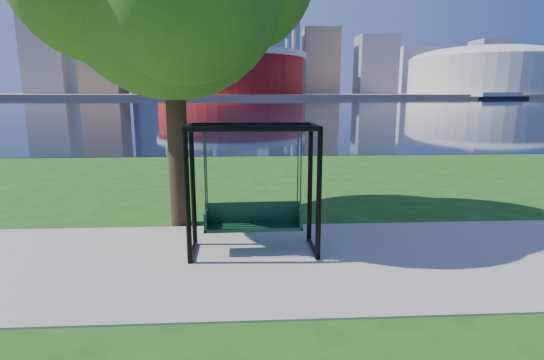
{
  "coord_description": "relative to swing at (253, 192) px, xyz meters",
  "views": [
    {
      "loc": [
        -0.67,
        -7.47,
        2.9
      ],
      "look_at": [
        -0.26,
        0.0,
        1.35
      ],
      "focal_mm": 28.0,
      "sensor_mm": 36.0,
      "label": 1
    }
  ],
  "objects": [
    {
      "name": "river",
      "position": [
        0.6,
        102.05,
        -1.13
      ],
      "size": [
        900.0,
        180.0,
        0.02
      ],
      "primitive_type": "cube",
      "color": "black",
      "rests_on": "ground"
    },
    {
      "name": "swing",
      "position": [
        0.0,
        0.0,
        0.0
      ],
      "size": [
        2.33,
        1.06,
        2.36
      ],
      "rotation": [
        0.0,
        0.0,
        0.03
      ],
      "color": "black",
      "rests_on": "ground"
    },
    {
      "name": "far_bank",
      "position": [
        0.6,
        306.05,
        -0.14
      ],
      "size": [
        900.0,
        228.0,
        2.0
      ],
      "primitive_type": "cube",
      "color": "#937F60",
      "rests_on": "ground"
    },
    {
      "name": "ground",
      "position": [
        0.6,
        0.05,
        -1.14
      ],
      "size": [
        900.0,
        900.0,
        0.0
      ],
      "primitive_type": "plane",
      "color": "#1E5114",
      "rests_on": "ground"
    },
    {
      "name": "skyline",
      "position": [
        -3.67,
        319.45,
        34.75
      ],
      "size": [
        392.0,
        66.0,
        96.5
      ],
      "color": "gray",
      "rests_on": "far_bank"
    },
    {
      "name": "barge",
      "position": [
        111.28,
        179.58,
        0.22
      ],
      "size": [
        30.96,
        16.58,
        2.99
      ],
      "rotation": [
        0.0,
        0.0,
        0.3
      ],
      "color": "black",
      "rests_on": "river"
    },
    {
      "name": "stadium",
      "position": [
        -9.4,
        235.05,
        13.09
      ],
      "size": [
        83.0,
        83.0,
        32.0
      ],
      "color": "maroon",
      "rests_on": "far_bank"
    },
    {
      "name": "arena",
      "position": [
        135.6,
        235.05,
        14.73
      ],
      "size": [
        84.0,
        84.0,
        26.56
      ],
      "color": "beige",
      "rests_on": "far_bank"
    },
    {
      "name": "path",
      "position": [
        0.6,
        -0.45,
        -1.13
      ],
      "size": [
        120.0,
        4.0,
        0.03
      ],
      "primitive_type": "cube",
      "color": "#9E937F",
      "rests_on": "ground"
    }
  ]
}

